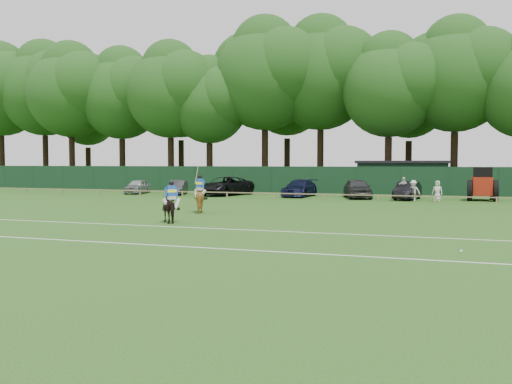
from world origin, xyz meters
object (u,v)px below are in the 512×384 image
at_px(tractor, 482,185).
at_px(spectator_right, 437,191).
at_px(spectator_mid, 403,188).
at_px(utility_shed, 403,177).
at_px(horse_dark, 172,208).
at_px(sedan_navy, 300,188).
at_px(sedan_silver, 138,186).
at_px(hatch_grey, 357,188).
at_px(suv_black, 225,186).
at_px(polo_ball, 461,251).
at_px(estate_black, 407,191).
at_px(spectator_left, 413,191).
at_px(horse_chestnut, 200,198).
at_px(sedan_grey, 178,187).

bearing_deg(tractor, spectator_right, -150.39).
height_order(spectator_mid, utility_shed, utility_shed).
height_order(horse_dark, sedan_navy, sedan_navy).
height_order(sedan_silver, hatch_grey, hatch_grey).
bearing_deg(sedan_navy, spectator_right, -6.36).
bearing_deg(sedan_silver, hatch_grey, -10.78).
distance_m(sedan_navy, spectator_mid, 8.58).
bearing_deg(sedan_silver, suv_black, -9.22).
bearing_deg(hatch_grey, tractor, -15.05).
height_order(polo_ball, utility_shed, utility_shed).
distance_m(hatch_grey, tractor, 9.30).
height_order(estate_black, spectator_left, spectator_left).
height_order(hatch_grey, spectator_mid, spectator_mid).
bearing_deg(spectator_mid, horse_chestnut, -138.31).
xyz_separation_m(sedan_grey, spectator_mid, (19.50, -0.42, 0.23)).
relative_size(horse_chestnut, polo_ball, 17.98).
relative_size(hatch_grey, utility_shed, 0.56).
height_order(estate_black, utility_shed, utility_shed).
distance_m(estate_black, spectator_right, 2.49).
distance_m(hatch_grey, spectator_mid, 3.67).
relative_size(sedan_silver, suv_black, 0.67).
height_order(sedan_navy, utility_shed, utility_shed).
bearing_deg(horse_dark, utility_shed, -150.71).
xyz_separation_m(horse_dark, suv_black, (-5.54, 20.75, 0.11)).
bearing_deg(sedan_silver, polo_ball, -54.02).
distance_m(horse_dark, sedan_silver, 24.91).
xyz_separation_m(spectator_left, polo_ball, (2.44, -23.69, -0.73)).
distance_m(sedan_silver, spectator_right, 26.24).
bearing_deg(spectator_right, spectator_mid, 174.81).
xyz_separation_m(horse_chestnut, tractor, (16.11, 15.57, 0.39)).
distance_m(spectator_left, polo_ball, 23.83).
height_order(sedan_silver, estate_black, estate_black).
bearing_deg(estate_black, spectator_mid, -122.83).
xyz_separation_m(estate_black, spectator_left, (0.51, -1.31, 0.08)).
height_order(horse_chestnut, hatch_grey, horse_chestnut).
bearing_deg(sedan_grey, sedan_navy, -13.98).
height_order(sedan_silver, spectator_left, spectator_left).
bearing_deg(spectator_left, spectator_right, 16.52).
height_order(sedan_grey, tractor, tractor).
xyz_separation_m(sedan_grey, estate_black, (19.78, -0.09, 0.05)).
relative_size(sedan_grey, polo_ball, 43.78).
height_order(polo_ball, tractor, tractor).
distance_m(sedan_silver, suv_black, 8.59).
bearing_deg(sedan_navy, hatch_grey, -1.92).
xyz_separation_m(horse_dark, sedan_navy, (1.08, 21.02, 0.01)).
relative_size(spectator_left, tractor, 0.51).
bearing_deg(spectator_left, sedan_silver, -172.60).
bearing_deg(spectator_mid, suv_black, 163.65).
xyz_separation_m(horse_chestnut, spectator_left, (11.23, 13.68, -0.04)).
distance_m(sedan_navy, polo_ball, 28.41).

